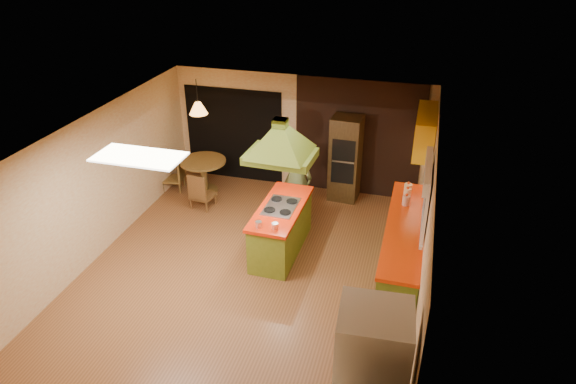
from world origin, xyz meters
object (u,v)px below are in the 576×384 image
(kitchen_island, at_px, (281,228))
(wall_oven, at_px, (345,158))
(dining_table, at_px, (204,170))
(canister_large, at_px, (408,189))
(man, at_px, (296,176))
(refrigerator, at_px, (370,378))

(kitchen_island, bearing_deg, wall_oven, 73.41)
(dining_table, relative_size, canister_large, 4.87)
(man, xyz_separation_m, canister_large, (2.12, -0.23, 0.13))
(man, height_order, dining_table, man)
(dining_table, xyz_separation_m, canister_large, (4.32, -0.72, 0.50))
(wall_oven, bearing_deg, dining_table, -166.26)
(man, height_order, canister_large, man)
(kitchen_island, distance_m, dining_table, 2.84)
(dining_table, distance_m, canister_large, 4.41)
(kitchen_island, relative_size, wall_oven, 1.00)
(refrigerator, relative_size, wall_oven, 1.01)
(wall_oven, distance_m, canister_large, 1.85)
(kitchen_island, bearing_deg, canister_large, 27.30)
(kitchen_island, xyz_separation_m, canister_large, (2.07, 1.01, 0.57))
(dining_table, bearing_deg, canister_large, -9.51)
(wall_oven, bearing_deg, man, -123.78)
(man, bearing_deg, canister_large, -171.82)
(refrigerator, distance_m, wall_oven, 5.77)
(wall_oven, distance_m, dining_table, 3.05)
(man, bearing_deg, kitchen_island, 106.72)
(kitchen_island, xyz_separation_m, wall_oven, (0.73, 2.28, 0.45))
(kitchen_island, distance_m, man, 1.32)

